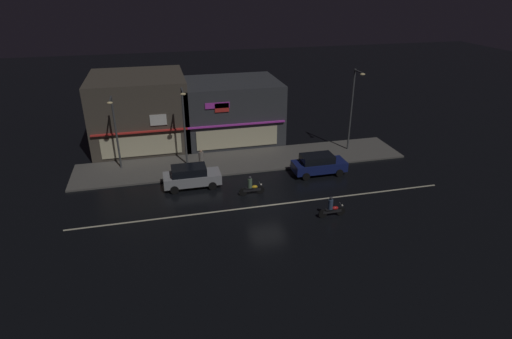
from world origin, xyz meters
TOP-DOWN VIEW (x-y plane):
  - ground_plane at (0.00, 0.00)m, footprint 140.00×140.00m
  - lane_divider_stripe at (0.00, 0.00)m, footprint 26.83×0.16m
  - sidewalk_far at (0.00, 7.95)m, footprint 28.25×4.97m
  - storefront_left_block at (-8.47, 14.72)m, footprint 8.50×8.73m
  - storefront_center_block at (-0.00, 13.98)m, footprint 9.34×7.24m
  - streetlamp_west at (-10.26, 8.66)m, footprint 0.44×1.64m
  - streetlamp_mid at (-4.83, 8.10)m, footprint 0.44×1.64m
  - streetlamp_east at (9.94, 8.04)m, footprint 0.44×1.64m
  - pedestrian_on_sidewalk at (-3.74, 6.98)m, footprint 0.42×0.42m
  - parked_car_near_kerb at (5.40, 4.10)m, footprint 4.30×1.98m
  - parked_car_trailing at (-4.85, 4.25)m, footprint 4.30×1.98m
  - motorcycle_lead at (-0.72, 1.86)m, footprint 1.90×0.60m
  - motorcycle_following at (3.76, -2.44)m, footprint 1.90×0.60m
  - traffic_cone at (-4.66, 4.76)m, footprint 0.36×0.36m

SIDE VIEW (x-z plane):
  - ground_plane at x=0.00m, z-range 0.00..0.00m
  - lane_divider_stripe at x=0.00m, z-range 0.00..0.01m
  - sidewalk_far at x=0.00m, z-range 0.00..0.14m
  - traffic_cone at x=-4.66m, z-range 0.00..0.55m
  - motorcycle_lead at x=-0.72m, z-range -0.13..1.39m
  - motorcycle_following at x=3.76m, z-range -0.13..1.39m
  - parked_car_near_kerb at x=5.40m, z-range 0.03..1.70m
  - parked_car_trailing at x=-4.85m, z-range 0.03..1.70m
  - pedestrian_on_sidewalk at x=-3.74m, z-range 0.06..1.79m
  - storefront_center_block at x=0.00m, z-range 0.00..5.74m
  - storefront_left_block at x=-8.47m, z-range 0.00..6.53m
  - streetlamp_west at x=-10.26m, z-range 0.76..6.85m
  - streetlamp_mid at x=-4.83m, z-range 0.77..7.34m
  - streetlamp_east at x=9.94m, z-range 0.78..8.14m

